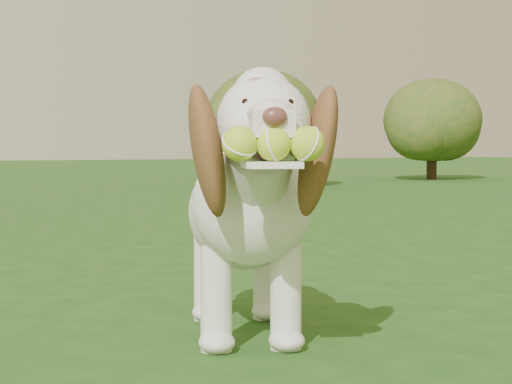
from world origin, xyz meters
TOP-DOWN VIEW (x-y plane):
  - ground at (0.00, 0.00)m, footprint 80.00×80.00m
  - dog at (0.25, 0.42)m, footprint 0.80×1.28m
  - shrub_f at (5.76, 9.80)m, footprint 1.82×1.82m
  - shrub_h at (10.29, 10.95)m, footprint 1.93×1.93m

SIDE VIEW (x-z plane):
  - ground at x=0.00m, z-range 0.00..0.00m
  - dog at x=0.25m, z-range 0.03..0.89m
  - shrub_f at x=5.76m, z-range 0.17..2.05m
  - shrub_h at x=10.29m, z-range 0.18..2.18m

